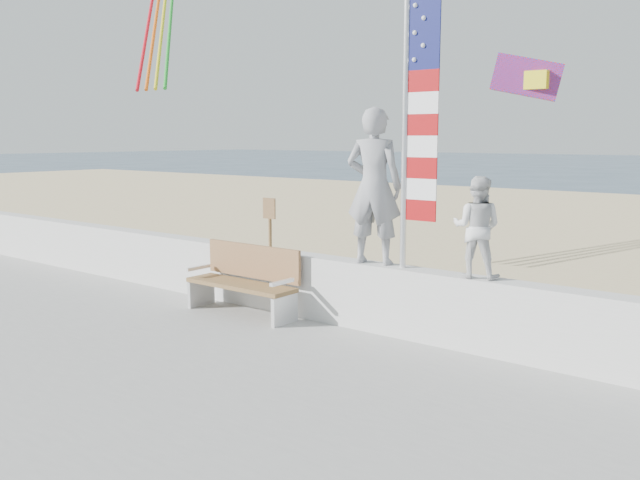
% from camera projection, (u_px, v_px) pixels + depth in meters
% --- Properties ---
extents(ground, '(220.00, 220.00, 0.00)m').
position_uv_depth(ground, '(215.00, 366.00, 8.19)').
color(ground, '#2C4359').
rests_on(ground, ground).
extents(sand, '(90.00, 40.00, 0.08)m').
position_uv_depth(sand, '(511.00, 259.00, 15.19)').
color(sand, beige).
rests_on(sand, ground).
extents(seawall, '(30.00, 0.35, 0.90)m').
position_uv_depth(seawall, '(318.00, 287.00, 9.65)').
color(seawall, silver).
rests_on(seawall, boardwalk).
extents(adult, '(0.85, 0.67, 2.05)m').
position_uv_depth(adult, '(374.00, 186.00, 8.86)').
color(adult, gray).
rests_on(adult, seawall).
extents(child, '(0.67, 0.57, 1.21)m').
position_uv_depth(child, '(477.00, 227.00, 8.02)').
color(child, silver).
rests_on(child, seawall).
extents(bench, '(1.80, 0.57, 1.00)m').
position_uv_depth(bench, '(245.00, 279.00, 9.90)').
color(bench, olive).
rests_on(bench, boardwalk).
extents(flag, '(0.50, 0.08, 3.50)m').
position_uv_depth(flag, '(414.00, 117.00, 8.37)').
color(flag, silver).
rests_on(flag, seawall).
extents(parafoil_kite, '(1.03, 0.58, 0.69)m').
position_uv_depth(parafoil_kite, '(528.00, 78.00, 9.53)').
color(parafoil_kite, red).
rests_on(parafoil_kite, ground).
extents(sign, '(0.32, 0.07, 1.46)m').
position_uv_depth(sign, '(270.00, 227.00, 13.69)').
color(sign, olive).
rests_on(sign, sand).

